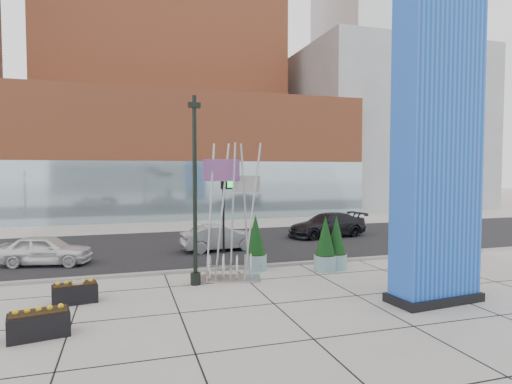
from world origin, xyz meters
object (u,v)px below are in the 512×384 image
object	(u,v)px
public_art_sculpture	(231,244)
overhead_street_sign	(239,191)
lamp_post	(195,208)
car_white_west	(45,250)
blue_pylon	(437,151)
concrete_bollard	(78,293)
car_silver_mid	(220,238)

from	to	relation	value
public_art_sculpture	overhead_street_sign	distance (m)	2.54
lamp_post	overhead_street_sign	world-z (taller)	lamp_post
lamp_post	car_white_west	size ratio (longest dim) A/B	1.77
public_art_sculpture	car_white_west	size ratio (longest dim) A/B	1.35
public_art_sculpture	overhead_street_sign	world-z (taller)	public_art_sculpture
blue_pylon	overhead_street_sign	distance (m)	7.99
concrete_bollard	lamp_post	bearing A→B (deg)	15.60
lamp_post	car_white_west	distance (m)	8.20
concrete_bollard	car_silver_mid	xyz separation A→B (m)	(6.30, 7.41, 0.33)
blue_pylon	overhead_street_sign	world-z (taller)	blue_pylon
blue_pylon	public_art_sculpture	bearing A→B (deg)	134.95
lamp_post	concrete_bollard	world-z (taller)	lamp_post
lamp_post	overhead_street_sign	distance (m)	2.83
lamp_post	overhead_street_sign	bearing A→B (deg)	39.40
public_art_sculpture	overhead_street_sign	size ratio (longest dim) A/B	1.36
lamp_post	car_silver_mid	distance (m)	7.07
public_art_sculpture	car_silver_mid	xyz separation A→B (m)	(0.90, 5.95, -0.73)
concrete_bollard	overhead_street_sign	distance (m)	7.41
car_white_west	car_silver_mid	distance (m)	8.33
public_art_sculpture	car_silver_mid	bearing A→B (deg)	97.17
public_art_sculpture	car_silver_mid	world-z (taller)	public_art_sculpture
concrete_bollard	overhead_street_sign	xyz separation A→B (m)	(6.12, 2.88, 3.03)
blue_pylon	lamp_post	xyz separation A→B (m)	(-7.10, 4.33, -2.04)
public_art_sculpture	car_white_west	world-z (taller)	public_art_sculpture
lamp_post	car_silver_mid	xyz separation A→B (m)	(2.34, 6.30, -2.19)
lamp_post	car_silver_mid	size ratio (longest dim) A/B	1.71
overhead_street_sign	car_silver_mid	distance (m)	5.28
overhead_street_sign	blue_pylon	bearing A→B (deg)	-65.21
overhead_street_sign	car_silver_mid	xyz separation A→B (m)	(0.18, 4.53, -2.70)
public_art_sculpture	overhead_street_sign	xyz separation A→B (m)	(0.71, 1.42, 1.98)
concrete_bollard	car_silver_mid	world-z (taller)	car_silver_mid
concrete_bollard	car_white_west	xyz separation A→B (m)	(-1.95, 6.34, 0.33)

